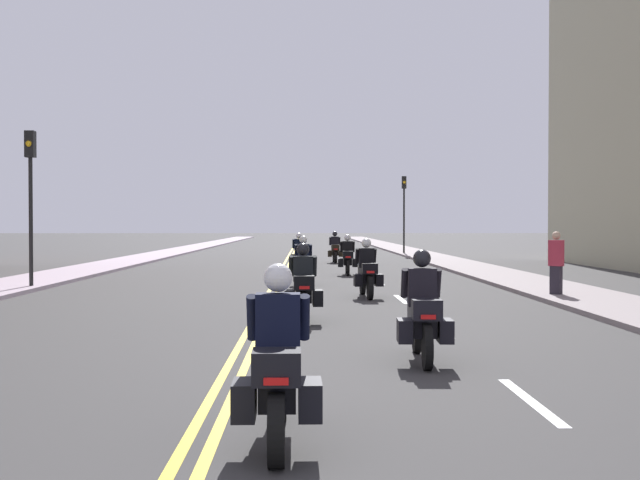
% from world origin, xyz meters
% --- Properties ---
extents(ground_plane, '(264.00, 264.00, 0.00)m').
position_xyz_m(ground_plane, '(0.00, 48.00, 0.00)').
color(ground_plane, '#383737').
extents(sidewalk_left, '(2.68, 144.00, 0.12)m').
position_xyz_m(sidewalk_left, '(-8.30, 48.00, 0.06)').
color(sidewalk_left, '#A3919F').
rests_on(sidewalk_left, ground).
extents(sidewalk_right, '(2.68, 144.00, 0.12)m').
position_xyz_m(sidewalk_right, '(8.30, 48.00, 0.06)').
color(sidewalk_right, gray).
rests_on(sidewalk_right, ground).
extents(centreline_yellow_inner, '(0.12, 132.00, 0.01)m').
position_xyz_m(centreline_yellow_inner, '(-0.12, 48.00, 0.00)').
color(centreline_yellow_inner, yellow).
rests_on(centreline_yellow_inner, ground).
extents(centreline_yellow_outer, '(0.12, 132.00, 0.01)m').
position_xyz_m(centreline_yellow_outer, '(0.12, 48.00, 0.00)').
color(centreline_yellow_outer, yellow).
rests_on(centreline_yellow_outer, ground).
extents(lane_dashes_white, '(0.14, 56.40, 0.01)m').
position_xyz_m(lane_dashes_white, '(3.48, 29.00, 0.00)').
color(lane_dashes_white, silver).
rests_on(lane_dashes_white, ground).
extents(motorcycle_0, '(0.77, 2.15, 1.63)m').
position_xyz_m(motorcycle_0, '(0.71, 6.28, 0.64)').
color(motorcycle_0, black).
rests_on(motorcycle_0, ground).
extents(motorcycle_1, '(0.78, 2.11, 1.62)m').
position_xyz_m(motorcycle_1, '(2.64, 10.48, 0.67)').
color(motorcycle_1, black).
rests_on(motorcycle_1, ground).
extents(motorcycle_2, '(0.78, 2.14, 1.60)m').
position_xyz_m(motorcycle_2, '(0.91, 15.25, 0.65)').
color(motorcycle_2, black).
rests_on(motorcycle_2, ground).
extents(motorcycle_3, '(0.78, 2.26, 1.61)m').
position_xyz_m(motorcycle_3, '(2.62, 20.51, 0.65)').
color(motorcycle_3, black).
rests_on(motorcycle_3, ground).
extents(motorcycle_4, '(0.76, 2.26, 1.61)m').
position_xyz_m(motorcycle_4, '(0.89, 24.98, 0.65)').
color(motorcycle_4, black).
rests_on(motorcycle_4, ground).
extents(motorcycle_5, '(0.77, 2.24, 1.59)m').
position_xyz_m(motorcycle_5, '(2.60, 30.08, 0.66)').
color(motorcycle_5, black).
rests_on(motorcycle_5, ground).
extents(motorcycle_6, '(0.78, 2.18, 1.60)m').
position_xyz_m(motorcycle_6, '(0.66, 34.73, 0.64)').
color(motorcycle_6, black).
rests_on(motorcycle_6, ground).
extents(motorcycle_7, '(0.76, 2.26, 1.62)m').
position_xyz_m(motorcycle_7, '(2.47, 39.97, 0.64)').
color(motorcycle_7, black).
rests_on(motorcycle_7, ground).
extents(traffic_light_near, '(0.28, 0.38, 4.80)m').
position_xyz_m(traffic_light_near, '(-7.36, 23.25, 3.31)').
color(traffic_light_near, black).
rests_on(traffic_light_near, ground).
extents(traffic_light_far, '(0.28, 0.38, 5.11)m').
position_xyz_m(traffic_light_far, '(7.36, 50.42, 3.50)').
color(traffic_light_far, black).
rests_on(traffic_light_far, ground).
extents(pedestrian_0, '(0.42, 0.40, 1.79)m').
position_xyz_m(pedestrian_0, '(7.64, 20.11, 0.93)').
color(pedestrian_0, '#29242E').
rests_on(pedestrian_0, ground).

